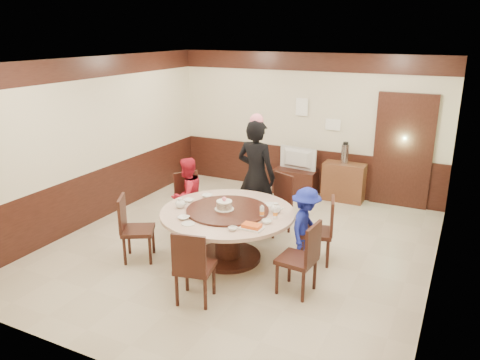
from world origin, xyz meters
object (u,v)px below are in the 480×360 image
at_px(birthday_cake, 224,205).
at_px(television, 296,159).
at_px(person_standing, 256,176).
at_px(side_cabinet, 344,182).
at_px(banquet_table, 228,225).
at_px(tv_stand, 295,181).
at_px(thermos, 345,154).
at_px(shrimp_platter, 252,227).
at_px(person_red, 187,196).
at_px(person_blue, 306,227).

xyz_separation_m(birthday_cake, television, (-0.07, 3.21, -0.12)).
height_order(person_standing, birthday_cake, person_standing).
height_order(television, side_cabinet, television).
xyz_separation_m(banquet_table, birthday_cake, (-0.04, -0.03, 0.31)).
distance_m(tv_stand, thermos, 1.19).
bearing_deg(shrimp_platter, tv_stand, 100.69).
xyz_separation_m(person_red, thermos, (1.91, 2.64, 0.31)).
xyz_separation_m(banquet_table, person_standing, (-0.10, 1.19, 0.40)).
xyz_separation_m(person_standing, thermos, (0.96, 2.03, 0.01)).
xyz_separation_m(television, thermos, (0.97, 0.03, 0.21)).
height_order(birthday_cake, shrimp_platter, birthday_cake).
relative_size(tv_stand, television, 1.08).
distance_m(shrimp_platter, tv_stand, 3.70).
height_order(birthday_cake, tv_stand, birthday_cake).
distance_m(person_standing, tv_stand, 2.11).
xyz_separation_m(banquet_table, shrimp_platter, (0.57, -0.41, 0.24)).
bearing_deg(thermos, shrimp_platter, -94.62).
bearing_deg(person_red, shrimp_platter, 74.18).
height_order(banquet_table, person_blue, person_blue).
relative_size(television, side_cabinet, 0.99).
xyz_separation_m(person_standing, person_blue, (1.15, -0.83, -0.36)).
xyz_separation_m(birthday_cake, shrimp_platter, (0.61, -0.38, -0.07)).
bearing_deg(thermos, banquet_table, -105.01).
height_order(person_blue, shrimp_platter, person_blue).
bearing_deg(person_standing, side_cabinet, -109.73).
bearing_deg(shrimp_platter, side_cabinet, 85.15).
distance_m(television, thermos, 0.99).
distance_m(person_red, shrimp_platter, 1.90).
relative_size(person_blue, shrimp_platter, 3.81).
relative_size(tv_stand, thermos, 2.24).
height_order(person_red, side_cabinet, person_red).
xyz_separation_m(person_red, television, (0.94, 2.61, 0.09)).
height_order(person_red, shrimp_platter, person_red).
distance_m(person_red, birthday_cake, 1.20).
distance_m(person_blue, thermos, 2.89).
distance_m(tv_stand, side_cabinet, 0.99).
distance_m(banquet_table, shrimp_platter, 0.74).
bearing_deg(side_cabinet, shrimp_platter, -94.85).
bearing_deg(television, person_red, 77.17).
xyz_separation_m(tv_stand, side_cabinet, (0.99, 0.03, 0.12)).
relative_size(person_blue, birthday_cake, 4.16).
bearing_deg(side_cabinet, birthday_cake, -105.76).
relative_size(person_blue, television, 1.45).
height_order(birthday_cake, television, birthday_cake).
bearing_deg(shrimp_platter, television, 100.69).
xyz_separation_m(birthday_cake, tv_stand, (-0.07, 3.21, -0.59)).
bearing_deg(tv_stand, banquet_table, -88.05).
relative_size(person_standing, person_red, 1.48).
relative_size(banquet_table, birthday_cake, 6.99).
height_order(shrimp_platter, tv_stand, shrimp_platter).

